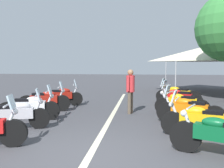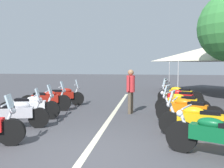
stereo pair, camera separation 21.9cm
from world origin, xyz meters
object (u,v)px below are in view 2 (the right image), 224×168
(motorcycle_left_row_2, at_px, (30,106))
(motorcycle_right_row_3, at_px, (182,104))
(motorcycle_left_row_3, at_px, (46,99))
(motorcycle_right_row_5, at_px, (179,94))
(motorcycle_left_row_1, at_px, (16,113))
(motorcycle_right_row_1, at_px, (199,120))
(motorcycle_left_row_4, at_px, (63,96))
(motorcycle_right_row_0, at_px, (219,136))
(motorcycle_right_row_4, at_px, (180,98))
(motorcycle_right_row_2, at_px, (188,110))
(bystander_2, at_px, (131,88))
(event_tent, at_px, (215,53))

(motorcycle_left_row_2, height_order, motorcycle_right_row_3, motorcycle_left_row_2)
(motorcycle_left_row_3, height_order, motorcycle_right_row_5, motorcycle_left_row_3)
(motorcycle_left_row_1, distance_m, motorcycle_right_row_1, 5.13)
(motorcycle_left_row_1, height_order, motorcycle_left_row_2, motorcycle_left_row_2)
(motorcycle_right_row_1, xyz_separation_m, motorcycle_right_row_5, (5.44, -0.20, 0.00))
(motorcycle_left_row_4, xyz_separation_m, motorcycle_right_row_3, (-1.43, -5.10, -0.01))
(motorcycle_left_row_2, xyz_separation_m, motorcycle_right_row_0, (-2.68, -5.37, 0.00))
(motorcycle_left_row_1, bearing_deg, motorcycle_right_row_1, -20.49)
(motorcycle_left_row_3, bearing_deg, motorcycle_right_row_4, 1.67)
(motorcycle_right_row_2, xyz_separation_m, bystander_2, (1.48, 1.88, 0.52))
(motorcycle_left_row_4, distance_m, motorcycle_right_row_3, 5.29)
(motorcycle_right_row_1, xyz_separation_m, event_tent, (10.27, -3.10, 2.18))
(motorcycle_left_row_3, distance_m, motorcycle_right_row_1, 6.09)
(motorcycle_right_row_3, bearing_deg, motorcycle_right_row_5, -80.40)
(motorcycle_right_row_2, bearing_deg, motorcycle_left_row_4, -5.23)
(motorcycle_right_row_1, height_order, motorcycle_right_row_4, motorcycle_right_row_4)
(motorcycle_right_row_0, height_order, motorcycle_right_row_3, motorcycle_right_row_0)
(motorcycle_left_row_1, xyz_separation_m, motorcycle_left_row_4, (3.99, 0.03, 0.00))
(motorcycle_left_row_3, distance_m, motorcycle_right_row_0, 6.89)
(motorcycle_right_row_4, height_order, motorcycle_right_row_5, motorcycle_right_row_4)
(motorcycle_left_row_2, xyz_separation_m, motorcycle_right_row_2, (0.02, -5.22, 0.01))
(motorcycle_left_row_4, bearing_deg, event_tent, 22.14)
(motorcycle_right_row_2, distance_m, motorcycle_right_row_3, 1.38)
(motorcycle_left_row_4, distance_m, event_tent, 10.51)
(motorcycle_left_row_2, distance_m, motorcycle_right_row_1, 5.45)
(motorcycle_left_row_4, relative_size, motorcycle_right_row_5, 0.96)
(motorcycle_left_row_2, height_order, motorcycle_left_row_4, motorcycle_left_row_2)
(bystander_2, distance_m, event_tent, 9.15)
(motorcycle_right_row_4, bearing_deg, motorcycle_left_row_4, 24.46)
(motorcycle_left_row_2, height_order, motorcycle_left_row_3, motorcycle_left_row_3)
(motorcycle_right_row_0, height_order, motorcycle_right_row_5, motorcycle_right_row_5)
(motorcycle_right_row_5, height_order, event_tent, event_tent)
(motorcycle_left_row_2, relative_size, event_tent, 0.34)
(motorcycle_right_row_5, relative_size, bystander_2, 1.22)
(motorcycle_left_row_1, height_order, motorcycle_right_row_3, motorcycle_left_row_1)
(motorcycle_left_row_3, relative_size, motorcycle_right_row_3, 1.04)
(motorcycle_right_row_5, bearing_deg, motorcycle_right_row_0, 109.49)
(motorcycle_left_row_4, distance_m, motorcycle_right_row_1, 6.62)
(event_tent, bearing_deg, motorcycle_left_row_2, 136.85)
(motorcycle_left_row_4, relative_size, motorcycle_right_row_0, 0.97)
(motorcycle_right_row_4, bearing_deg, motorcycle_left_row_1, 62.32)
(motorcycle_right_row_1, bearing_deg, event_tent, -90.40)
(motorcycle_right_row_5, distance_m, bystander_2, 3.43)
(motorcycle_right_row_1, xyz_separation_m, bystander_2, (2.82, 1.95, 0.53))
(motorcycle_right_row_0, bearing_deg, motorcycle_right_row_1, -60.84)
(motorcycle_left_row_1, distance_m, motorcycle_right_row_3, 5.68)
(motorcycle_right_row_3, bearing_deg, motorcycle_left_row_4, -0.53)
(motorcycle_right_row_0, xyz_separation_m, bystander_2, (4.18, 2.03, 0.53))
(motorcycle_left_row_4, relative_size, motorcycle_right_row_4, 1.06)
(motorcycle_right_row_3, height_order, event_tent, event_tent)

